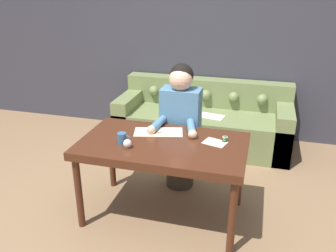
{
  "coord_description": "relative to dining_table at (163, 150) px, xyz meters",
  "views": [
    {
      "loc": [
        0.89,
        -2.45,
        1.99
      ],
      "look_at": [
        0.15,
        0.25,
        0.83
      ],
      "focal_mm": 38.0,
      "sensor_mm": 36.0,
      "label": 1
    }
  ],
  "objects": [
    {
      "name": "ground_plane",
      "position": [
        -0.13,
        -0.13,
        -0.65
      ],
      "size": [
        16.0,
        16.0,
        0.0
      ],
      "primitive_type": "plane",
      "color": "#846647"
    },
    {
      "name": "wall_back",
      "position": [
        -0.13,
        2.03,
        0.65
      ],
      "size": [
        8.0,
        0.06,
        2.6
      ],
      "color": "#383842",
      "rests_on": "ground_plane"
    },
    {
      "name": "dining_table",
      "position": [
        0.0,
        0.0,
        0.0
      ],
      "size": [
        1.4,
        0.8,
        0.73
      ],
      "color": "#472314",
      "rests_on": "ground_plane"
    },
    {
      "name": "couch",
      "position": [
        0.07,
        1.61,
        -0.36
      ],
      "size": [
        2.15,
        0.83,
        0.79
      ],
      "color": "olive",
      "rests_on": "ground_plane"
    },
    {
      "name": "person",
      "position": [
        0.02,
        0.53,
        0.01
      ],
      "size": [
        0.45,
        0.58,
        1.28
      ],
      "color": "#33281E",
      "rests_on": "ground_plane"
    },
    {
      "name": "pattern_paper_main",
      "position": [
        -0.1,
        0.19,
        0.08
      ],
      "size": [
        0.46,
        0.3,
        0.0
      ],
      "color": "beige",
      "rests_on": "dining_table"
    },
    {
      "name": "pattern_paper_offcut",
      "position": [
        0.42,
        0.11,
        0.08
      ],
      "size": [
        0.22,
        0.19,
        0.0
      ],
      "color": "beige",
      "rests_on": "dining_table"
    },
    {
      "name": "scissors",
      "position": [
        -0.08,
        0.17,
        0.08
      ],
      "size": [
        0.22,
        0.08,
        0.01
      ],
      "color": "silver",
      "rests_on": "dining_table"
    },
    {
      "name": "mug",
      "position": [
        -0.32,
        -0.11,
        0.12
      ],
      "size": [
        0.11,
        0.08,
        0.09
      ],
      "color": "#335B84",
      "rests_on": "dining_table"
    },
    {
      "name": "thread_spool",
      "position": [
        0.5,
        0.15,
        0.1
      ],
      "size": [
        0.04,
        0.04,
        0.05
      ],
      "color": "#338C4C",
      "rests_on": "dining_table"
    },
    {
      "name": "pin_cushion",
      "position": [
        -0.25,
        -0.18,
        0.11
      ],
      "size": [
        0.07,
        0.07,
        0.07
      ],
      "color": "#4C3828",
      "rests_on": "dining_table"
    }
  ]
}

